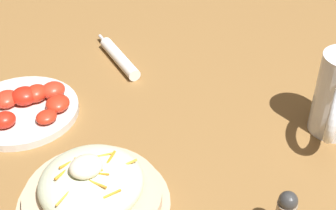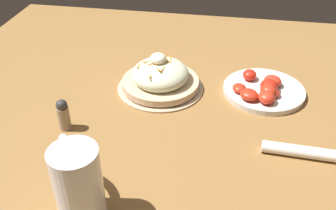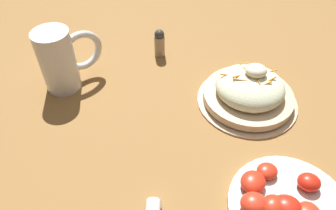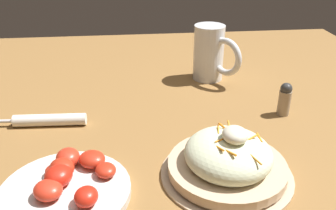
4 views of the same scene
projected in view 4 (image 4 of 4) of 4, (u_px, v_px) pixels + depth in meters
The scene contains 6 objects.
ground_plane at pixel (169, 125), 0.78m from camera, with size 1.43×1.43×0.00m, color olive.
salad_plate at pixel (228, 160), 0.62m from camera, with size 0.23×0.23×0.10m.
beer_mug at pixel (210, 56), 0.99m from camera, with size 0.14×0.11×0.15m.
napkin_roll at pixel (49, 120), 0.78m from camera, with size 0.03×0.19×0.03m.
tomato_plate at pixel (67, 185), 0.58m from camera, with size 0.21×0.21×0.05m.
salt_shaker at pixel (285, 99), 0.81m from camera, with size 0.03×0.03×0.08m.
Camera 4 is at (0.67, -0.07, 0.39)m, focal length 38.71 mm.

